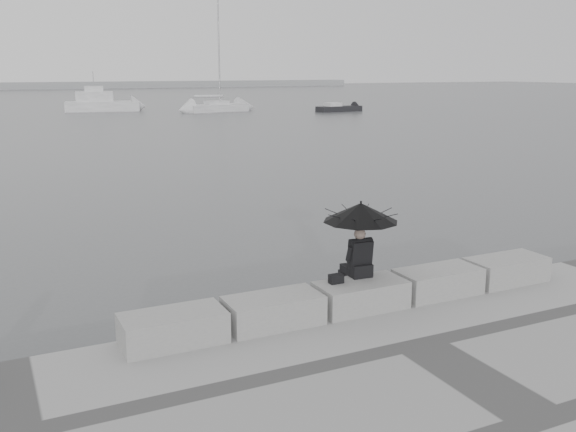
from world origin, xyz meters
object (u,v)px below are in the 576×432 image
sailboat_right (217,107)px  seated_person (361,220)px  motor_cruiser (102,103)px  small_motorboat (339,109)px

sailboat_right → seated_person: bearing=-117.2°
motor_cruiser → small_motorboat: (23.85, -11.94, -0.57)m
small_motorboat → sailboat_right: bearing=150.6°
seated_person → motor_cruiser: size_ratio=0.17×
sailboat_right → motor_cruiser: size_ratio=1.54×
small_motorboat → motor_cruiser: bearing=148.2°
sailboat_right → small_motorboat: size_ratio=2.36×
seated_person → small_motorboat: size_ratio=0.25×
motor_cruiser → small_motorboat: size_ratio=1.53×
motor_cruiser → small_motorboat: 26.68m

